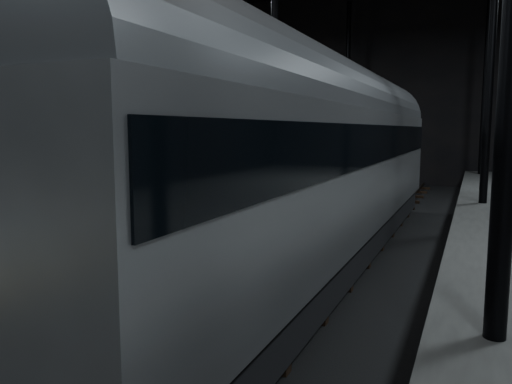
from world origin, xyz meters
The scene contains 6 objects.
ground centered at (0.00, 0.00, 0.00)m, with size 44.00×44.00×0.00m, color black.
platform_left centered at (-7.50, 0.00, 0.50)m, with size 9.00×43.80×1.00m, color #4F504D.
tactile_strip centered at (-3.25, 0.00, 1.00)m, with size 0.50×43.80×0.01m, color olive.
track centered at (0.00, 0.00, 0.07)m, with size 2.40×43.00×0.24m.
train centered at (0.00, 1.80, 2.88)m, with size 2.89×19.31×5.16m.
woman centered at (-4.61, 1.56, 1.93)m, with size 0.68×0.45×1.87m, color tan.
Camera 1 is at (3.48, -10.36, 3.48)m, focal length 35.00 mm.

